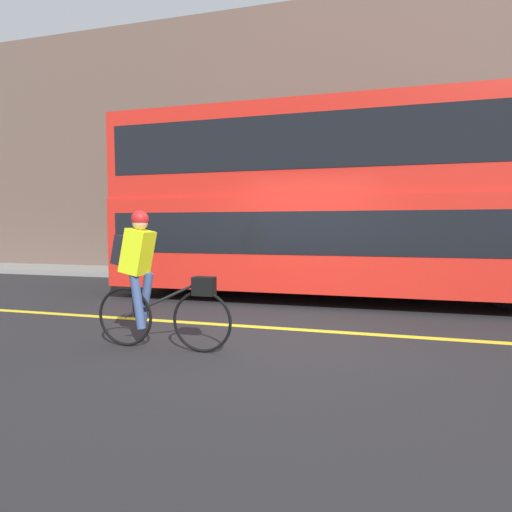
# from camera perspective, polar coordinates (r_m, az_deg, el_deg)

# --- Properties ---
(ground_plane) EXTENTS (80.00, 80.00, 0.00)m
(ground_plane) POSITION_cam_1_polar(r_m,az_deg,el_deg) (5.71, 4.19, -11.05)
(ground_plane) COLOR #232326
(road_center_line) EXTENTS (50.00, 0.14, 0.01)m
(road_center_line) POSITION_cam_1_polar(r_m,az_deg,el_deg) (5.98, 4.68, -10.33)
(road_center_line) COLOR yellow
(road_center_line) RESTS_ON ground_plane
(sidewalk_curb) EXTENTS (60.00, 1.89, 0.14)m
(sidewalk_curb) POSITION_cam_1_polar(r_m,az_deg,el_deg) (11.33, 9.50, -3.12)
(sidewalk_curb) COLOR gray
(sidewalk_curb) RESTS_ON ground_plane
(building_facade) EXTENTS (60.00, 0.30, 8.17)m
(building_facade) POSITION_cam_1_polar(r_m,az_deg,el_deg) (12.60, 10.19, 15.96)
(building_facade) COLOR brown
(building_facade) RESTS_ON ground_plane
(bus) EXTENTS (9.46, 2.45, 3.81)m
(bus) POSITION_cam_1_polar(r_m,az_deg,el_deg) (8.38, 12.81, 8.21)
(bus) COLOR black
(bus) RESTS_ON ground_plane
(cyclist_on_bike) EXTENTS (1.78, 0.32, 1.70)m
(cyclist_on_bike) POSITION_cam_1_polar(r_m,az_deg,el_deg) (5.07, -15.12, -2.67)
(cyclist_on_bike) COLOR black
(cyclist_on_bike) RESTS_ON ground_plane
(street_sign_post) EXTENTS (0.36, 0.09, 2.54)m
(street_sign_post) POSITION_cam_1_polar(r_m,az_deg,el_deg) (11.12, 11.38, 4.41)
(street_sign_post) COLOR #59595B
(street_sign_post) RESTS_ON sidewalk_curb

